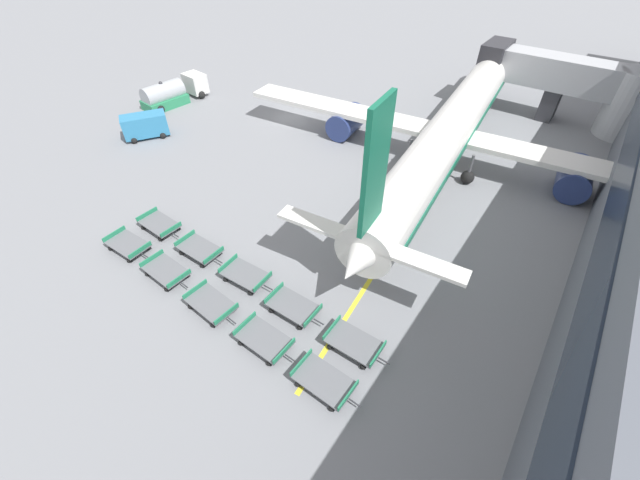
{
  "coord_description": "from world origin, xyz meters",
  "views": [
    {
      "loc": [
        26.82,
        -31.62,
        19.22
      ],
      "look_at": [
        15.19,
        -15.36,
        1.11
      ],
      "focal_mm": 22.0,
      "sensor_mm": 36.0,
      "label": 1
    }
  ],
  "objects_px": {
    "airplane": "(455,125)",
    "baggage_dolly_row_near_col_a": "(128,245)",
    "service_van": "(145,125)",
    "baggage_dolly_row_mid_a_col_e": "(354,343)",
    "baggage_dolly_row_mid_a_col_b": "(200,249)",
    "baggage_dolly_row_near_col_c": "(211,304)",
    "baggage_dolly_row_mid_a_col_a": "(160,224)",
    "baggage_dolly_row_mid_a_col_c": "(245,275)",
    "baggage_dolly_row_near_col_d": "(264,339)",
    "baggage_dolly_row_mid_a_col_d": "(293,307)",
    "baggage_dolly_row_near_col_b": "(166,271)",
    "baggage_dolly_row_near_col_e": "(324,381)",
    "fuel_tanker_primary": "(172,93)"
  },
  "relations": [
    {
      "from": "baggage_dolly_row_mid_a_col_a",
      "to": "baggage_dolly_row_mid_a_col_c",
      "type": "relative_size",
      "value": 1.0
    },
    {
      "from": "baggage_dolly_row_near_col_c",
      "to": "baggage_dolly_row_mid_a_col_d",
      "type": "height_order",
      "value": "same"
    },
    {
      "from": "baggage_dolly_row_near_col_d",
      "to": "baggage_dolly_row_near_col_e",
      "type": "bearing_deg",
      "value": -1.05
    },
    {
      "from": "baggage_dolly_row_near_col_d",
      "to": "baggage_dolly_row_mid_a_col_a",
      "type": "height_order",
      "value": "same"
    },
    {
      "from": "service_van",
      "to": "baggage_dolly_row_near_col_c",
      "type": "xyz_separation_m",
      "value": [
        21.94,
        -11.57,
        -0.77
      ]
    },
    {
      "from": "baggage_dolly_row_mid_a_col_d",
      "to": "service_van",
      "type": "bearing_deg",
      "value": 161.3
    },
    {
      "from": "service_van",
      "to": "baggage_dolly_row_near_col_a",
      "type": "relative_size",
      "value": 1.23
    },
    {
      "from": "airplane",
      "to": "baggage_dolly_row_near_col_d",
      "type": "height_order",
      "value": "airplane"
    },
    {
      "from": "baggage_dolly_row_mid_a_col_c",
      "to": "baggage_dolly_row_mid_a_col_d",
      "type": "xyz_separation_m",
      "value": [
        4.12,
        -0.21,
        0.0
      ]
    },
    {
      "from": "airplane",
      "to": "baggage_dolly_row_near_col_a",
      "type": "bearing_deg",
      "value": -117.97
    },
    {
      "from": "service_van",
      "to": "baggage_dolly_row_mid_a_col_a",
      "type": "bearing_deg",
      "value": -33.12
    },
    {
      "from": "baggage_dolly_row_near_col_a",
      "to": "baggage_dolly_row_near_col_d",
      "type": "xyz_separation_m",
      "value": [
        13.0,
        -0.26,
        0.0
      ]
    },
    {
      "from": "baggage_dolly_row_near_col_c",
      "to": "baggage_dolly_row_mid_a_col_b",
      "type": "relative_size",
      "value": 1.01
    },
    {
      "from": "baggage_dolly_row_near_col_a",
      "to": "fuel_tanker_primary",
      "type": "bearing_deg",
      "value": 134.14
    },
    {
      "from": "baggage_dolly_row_mid_a_col_a",
      "to": "baggage_dolly_row_mid_a_col_e",
      "type": "bearing_deg",
      "value": -0.85
    },
    {
      "from": "baggage_dolly_row_near_col_a",
      "to": "baggage_dolly_row_near_col_b",
      "type": "relative_size",
      "value": 0.99
    },
    {
      "from": "airplane",
      "to": "baggage_dolly_row_mid_a_col_b",
      "type": "bearing_deg",
      "value": -111.56
    },
    {
      "from": "service_van",
      "to": "baggage_dolly_row_near_col_d",
      "type": "bearing_deg",
      "value": -23.83
    },
    {
      "from": "service_van",
      "to": "baggage_dolly_row_mid_a_col_e",
      "type": "distance_m",
      "value": 31.68
    },
    {
      "from": "service_van",
      "to": "baggage_dolly_row_mid_a_col_a",
      "type": "height_order",
      "value": "service_van"
    },
    {
      "from": "airplane",
      "to": "baggage_dolly_row_near_col_c",
      "type": "xyz_separation_m",
      "value": [
        -4.7,
        -25.5,
        -2.86
      ]
    },
    {
      "from": "baggage_dolly_row_near_col_b",
      "to": "baggage_dolly_row_mid_a_col_d",
      "type": "xyz_separation_m",
      "value": [
        8.61,
        2.56,
        0.0
      ]
    },
    {
      "from": "baggage_dolly_row_near_col_b",
      "to": "baggage_dolly_row_mid_a_col_a",
      "type": "bearing_deg",
      "value": 146.98
    },
    {
      "from": "baggage_dolly_row_near_col_b",
      "to": "baggage_dolly_row_mid_a_col_e",
      "type": "distance_m",
      "value": 13.16
    },
    {
      "from": "baggage_dolly_row_near_col_a",
      "to": "baggage_dolly_row_mid_a_col_e",
      "type": "relative_size",
      "value": 1.0
    },
    {
      "from": "baggage_dolly_row_mid_a_col_d",
      "to": "baggage_dolly_row_near_col_a",
      "type": "bearing_deg",
      "value": -169.09
    },
    {
      "from": "baggage_dolly_row_near_col_b",
      "to": "baggage_dolly_row_near_col_d",
      "type": "height_order",
      "value": "same"
    },
    {
      "from": "baggage_dolly_row_near_col_e",
      "to": "baggage_dolly_row_near_col_a",
      "type": "bearing_deg",
      "value": 178.87
    },
    {
      "from": "baggage_dolly_row_near_col_a",
      "to": "baggage_dolly_row_mid_a_col_a",
      "type": "distance_m",
      "value": 2.71
    },
    {
      "from": "service_van",
      "to": "baggage_dolly_row_near_col_e",
      "type": "relative_size",
      "value": 1.23
    },
    {
      "from": "service_van",
      "to": "baggage_dolly_row_mid_a_col_b",
      "type": "bearing_deg",
      "value": -26.19
    },
    {
      "from": "baggage_dolly_row_mid_a_col_e",
      "to": "baggage_dolly_row_near_col_d",
      "type": "bearing_deg",
      "value": -147.01
    },
    {
      "from": "baggage_dolly_row_near_col_a",
      "to": "baggage_dolly_row_near_col_e",
      "type": "relative_size",
      "value": 1.0
    },
    {
      "from": "baggage_dolly_row_mid_a_col_b",
      "to": "baggage_dolly_row_mid_a_col_e",
      "type": "bearing_deg",
      "value": -0.73
    },
    {
      "from": "baggage_dolly_row_near_col_a",
      "to": "baggage_dolly_row_near_col_d",
      "type": "height_order",
      "value": "same"
    },
    {
      "from": "airplane",
      "to": "baggage_dolly_row_mid_a_col_b",
      "type": "relative_size",
      "value": 11.8
    },
    {
      "from": "baggage_dolly_row_mid_a_col_c",
      "to": "baggage_dolly_row_mid_a_col_e",
      "type": "bearing_deg",
      "value": -1.6
    },
    {
      "from": "airplane",
      "to": "baggage_dolly_row_near_col_a",
      "type": "xyz_separation_m",
      "value": [
        -13.41,
        -25.25,
        -2.86
      ]
    },
    {
      "from": "baggage_dolly_row_near_col_c",
      "to": "baggage_dolly_row_near_col_d",
      "type": "xyz_separation_m",
      "value": [
        4.28,
        -0.01,
        0.0
      ]
    },
    {
      "from": "service_van",
      "to": "baggage_dolly_row_near_col_a",
      "type": "height_order",
      "value": "service_van"
    },
    {
      "from": "fuel_tanker_primary",
      "to": "baggage_dolly_row_mid_a_col_e",
      "type": "xyz_separation_m",
      "value": [
        34.98,
        -15.89,
        -0.71
      ]
    },
    {
      "from": "baggage_dolly_row_near_col_c",
      "to": "baggage_dolly_row_mid_a_col_d",
      "type": "distance_m",
      "value": 4.98
    },
    {
      "from": "baggage_dolly_row_near_col_e",
      "to": "baggage_dolly_row_mid_a_col_e",
      "type": "relative_size",
      "value": 1.0
    },
    {
      "from": "fuel_tanker_primary",
      "to": "service_van",
      "type": "bearing_deg",
      "value": -56.92
    },
    {
      "from": "baggage_dolly_row_near_col_b",
      "to": "baggage_dolly_row_near_col_d",
      "type": "relative_size",
      "value": 1.01
    },
    {
      "from": "baggage_dolly_row_near_col_e",
      "to": "service_van",
      "type": "bearing_deg",
      "value": 158.98
    },
    {
      "from": "baggage_dolly_row_near_col_c",
      "to": "baggage_dolly_row_near_col_d",
      "type": "relative_size",
      "value": 1.01
    },
    {
      "from": "airplane",
      "to": "baggage_dolly_row_mid_a_col_c",
      "type": "height_order",
      "value": "airplane"
    },
    {
      "from": "baggage_dolly_row_near_col_c",
      "to": "baggage_dolly_row_mid_a_col_c",
      "type": "distance_m",
      "value": 2.94
    },
    {
      "from": "service_van",
      "to": "baggage_dolly_row_near_col_e",
      "type": "xyz_separation_m",
      "value": [
        30.34,
        -11.66,
        -0.77
      ]
    }
  ]
}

